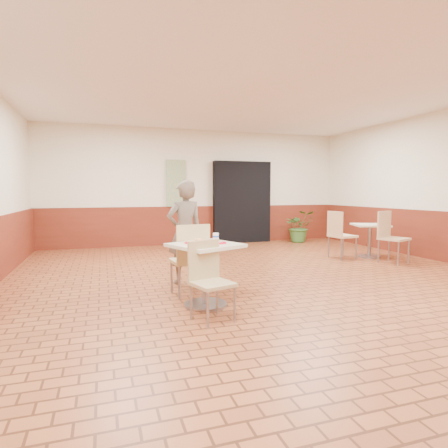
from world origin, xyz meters
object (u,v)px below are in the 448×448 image
object	(u,v)px
paper_cup	(216,237)
second_table	(370,235)
chair_main_front	(209,276)
serving_tray	(205,243)
chair_second_front	(390,234)
ring_donut	(199,240)
potted_plant	(299,226)
long_john_donut	(212,240)
chair_main_back	(191,256)
main_table	(205,264)
chair_second_left	(339,232)
customer	(185,232)

from	to	relation	value
paper_cup	second_table	world-z (taller)	paper_cup
chair_main_front	serving_tray	xyz separation A→B (m)	(0.09, 0.48, 0.30)
chair_main_front	chair_second_front	distance (m)	4.75
ring_donut	potted_plant	xyz separation A→B (m)	(4.03, 4.67, -0.37)
serving_tray	long_john_donut	bearing A→B (deg)	-42.84
chair_main_back	potted_plant	bearing A→B (deg)	-137.86
main_table	ring_donut	size ratio (longest dim) A/B	7.87
chair_main_back	chair_second_front	bearing A→B (deg)	-169.68
chair_main_front	chair_second_left	distance (m)	4.51
chair_main_back	paper_cup	distance (m)	0.54
ring_donut	long_john_donut	xyz separation A→B (m)	(0.13, -0.13, 0.00)
chair_main_front	second_table	world-z (taller)	chair_main_front
chair_main_back	long_john_donut	bearing A→B (deg)	100.66
ring_donut	long_john_donut	size ratio (longest dim) A/B	0.67
chair_main_back	serving_tray	world-z (taller)	chair_main_back
customer	chair_second_left	distance (m)	3.65
main_table	chair_main_back	size ratio (longest dim) A/B	0.79
potted_plant	main_table	bearing A→B (deg)	-129.86
ring_donut	chair_main_back	bearing A→B (deg)	91.44
customer	paper_cup	xyz separation A→B (m)	(0.15, -1.13, 0.06)
potted_plant	chair_second_left	bearing A→B (deg)	-100.60
chair_second_front	ring_donut	bearing A→B (deg)	179.97
chair_main_front	paper_cup	xyz separation A→B (m)	(0.24, 0.55, 0.36)
serving_tray	potted_plant	size ratio (longest dim) A/B	0.46
main_table	serving_tray	bearing A→B (deg)	0.00
chair_main_back	potted_plant	size ratio (longest dim) A/B	1.11
customer	long_john_donut	world-z (taller)	customer
customer	potted_plant	world-z (taller)	customer
chair_main_front	customer	distance (m)	1.71
long_john_donut	chair_second_front	distance (m)	4.44
main_table	potted_plant	bearing A→B (deg)	50.14
main_table	long_john_donut	size ratio (longest dim) A/B	5.30
chair_main_front	second_table	size ratio (longest dim) A/B	1.22
serving_tray	potted_plant	bearing A→B (deg)	50.14
chair_main_front	ring_donut	size ratio (longest dim) A/B	8.82
main_table	customer	xyz separation A→B (m)	(0.01, 1.20, 0.26)
chair_main_front	chair_second_left	bearing A→B (deg)	20.83
long_john_donut	chair_main_front	bearing A→B (deg)	-110.12
serving_tray	chair_main_back	bearing A→B (deg)	99.54
long_john_donut	paper_cup	size ratio (longest dim) A/B	1.56
paper_cup	potted_plant	world-z (taller)	paper_cup
chair_second_left	chair_second_front	world-z (taller)	chair_second_front
potted_plant	paper_cup	bearing A→B (deg)	-129.15
ring_donut	second_table	world-z (taller)	ring_donut
main_table	ring_donut	world-z (taller)	ring_donut
ring_donut	main_table	bearing A→B (deg)	-45.50
chair_main_front	main_table	bearing A→B (deg)	62.75
chair_second_front	chair_second_left	bearing A→B (deg)	115.81
chair_main_back	long_john_donut	world-z (taller)	chair_main_back
main_table	chair_main_back	world-z (taller)	chair_main_back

